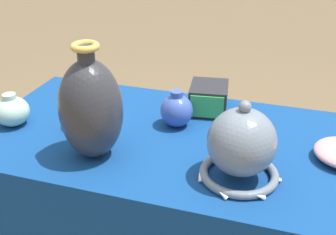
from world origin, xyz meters
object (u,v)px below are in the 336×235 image
at_px(vase_dome_bell, 241,147).
at_px(jar_round_celadon, 12,111).
at_px(jar_round_cobalt, 177,110).
at_px(vase_tall_bulbous, 91,108).
at_px(cup_wide_ivory, 90,112).
at_px(mosaic_tile_box, 209,98).

distance_m(vase_dome_bell, jar_round_celadon, 0.73).
bearing_deg(jar_round_celadon, jar_round_cobalt, 16.96).
height_order(vase_tall_bulbous, jar_round_cobalt, vase_tall_bulbous).
height_order(jar_round_cobalt, jar_round_celadon, jar_round_cobalt).
bearing_deg(jar_round_celadon, vase_tall_bulbous, -14.27).
bearing_deg(jar_round_cobalt, vase_dome_bell, -43.50).
height_order(vase_dome_bell, cup_wide_ivory, vase_dome_bell).
distance_m(vase_dome_bell, mosaic_tile_box, 0.39).
xyz_separation_m(vase_dome_bell, cup_wide_ivory, (-0.49, 0.13, -0.04)).
bearing_deg(mosaic_tile_box, jar_round_cobalt, -125.67).
height_order(vase_tall_bulbous, vase_dome_bell, vase_tall_bulbous).
height_order(vase_dome_bell, jar_round_celadon, vase_dome_bell).
bearing_deg(jar_round_cobalt, mosaic_tile_box, 62.30).
bearing_deg(mosaic_tile_box, vase_tall_bulbous, -131.08).
bearing_deg(mosaic_tile_box, vase_dome_bell, -73.73).
height_order(vase_tall_bulbous, jar_round_celadon, vase_tall_bulbous).
bearing_deg(cup_wide_ivory, jar_round_cobalt, 18.52).
bearing_deg(vase_tall_bulbous, vase_dome_bell, 1.80).
xyz_separation_m(vase_tall_bulbous, jar_round_cobalt, (0.17, 0.23, -0.09)).
distance_m(vase_dome_bell, cup_wide_ivory, 0.51).
relative_size(vase_dome_bell, cup_wide_ivory, 1.78).
distance_m(cup_wide_ivory, jar_round_celadon, 0.25).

